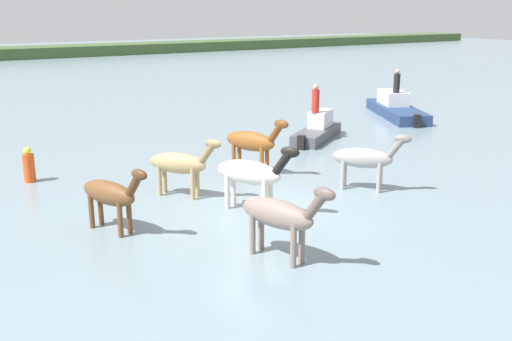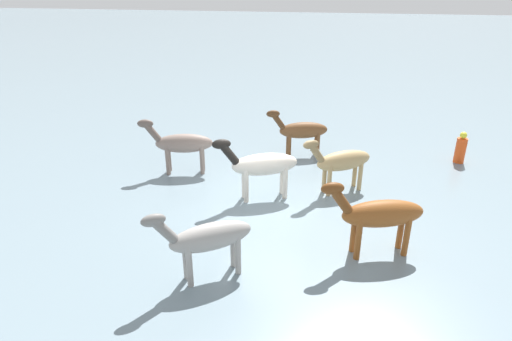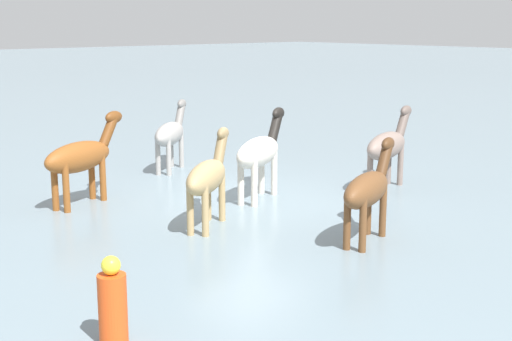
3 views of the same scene
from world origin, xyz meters
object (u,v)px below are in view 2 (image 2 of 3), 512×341
at_px(horse_rear_stallion, 341,161).
at_px(horse_dun_straggler, 207,238).
at_px(horse_lead, 379,214).
at_px(buoy_channel_marker, 461,149).
at_px(horse_mid_herd, 301,130).
at_px(horse_dark_mare, 182,144).
at_px(horse_pinto_flank, 262,165).

relative_size(horse_rear_stallion, horse_dun_straggler, 1.02).
relative_size(horse_lead, buoy_channel_marker, 2.15).
bearing_deg(horse_mid_herd, horse_rear_stallion, 100.35).
bearing_deg(horse_dark_mare, horse_mid_herd, -162.39).
bearing_deg(horse_dun_straggler, horse_dark_mare, -99.47).
height_order(horse_dun_straggler, horse_dark_mare, horse_dark_mare).
relative_size(horse_dark_mare, buoy_channel_marker, 2.12).
height_order(horse_rear_stallion, horse_dun_straggler, horse_rear_stallion).
bearing_deg(horse_dun_straggler, buoy_channel_marker, -165.75).
distance_m(horse_rear_stallion, horse_lead, 3.33).
bearing_deg(horse_dark_mare, horse_lead, 135.12).
bearing_deg(horse_pinto_flank, horse_mid_herd, -125.93).
xyz_separation_m(horse_lead, buoy_channel_marker, (-6.51, 3.00, -0.55)).
xyz_separation_m(horse_pinto_flank, horse_lead, (2.15, 3.24, -0.01)).
relative_size(horse_dun_straggler, buoy_channel_marker, 1.80).
bearing_deg(horse_dark_mare, buoy_channel_marker, -177.73).
xyz_separation_m(horse_rear_stallion, horse_lead, (3.17, 1.02, 0.07)).
distance_m(horse_rear_stallion, horse_pinto_flank, 2.44).
height_order(horse_mid_herd, buoy_channel_marker, horse_mid_herd).
bearing_deg(horse_mid_herd, horse_pinto_flank, 59.70).
distance_m(horse_pinto_flank, buoy_channel_marker, 7.64).
xyz_separation_m(horse_pinto_flank, buoy_channel_marker, (-4.36, 6.24, -0.56)).
distance_m(horse_rear_stallion, horse_dun_straggler, 5.52).
bearing_deg(horse_dun_straggler, horse_pinto_flank, -131.52).
bearing_deg(buoy_channel_marker, horse_mid_herd, -83.04).
xyz_separation_m(horse_dun_straggler, buoy_channel_marker, (-8.26, 6.52, -0.48)).
bearing_deg(horse_lead, horse_dun_straggler, 5.65).
bearing_deg(horse_mid_herd, buoy_channel_marker, 166.51).
height_order(horse_lead, horse_dark_mare, horse_lead).
relative_size(horse_pinto_flank, horse_lead, 0.99).
distance_m(horse_rear_stallion, buoy_channel_marker, 5.25).
bearing_deg(horse_rear_stallion, horse_pinto_flank, -10.62).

